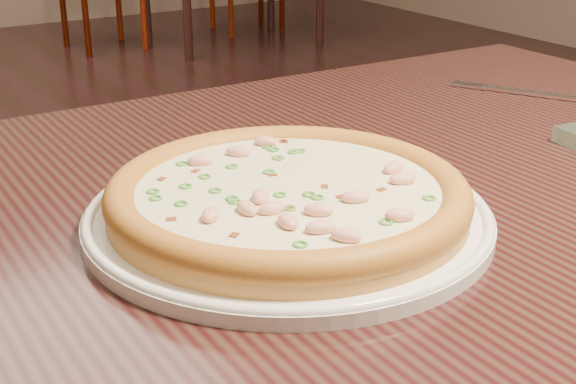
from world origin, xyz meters
TOP-DOWN VIEW (x-y plane):
  - hero_table at (-0.10, -0.65)m, footprint 1.20×0.80m
  - plate at (-0.22, -0.70)m, footprint 0.36×0.36m
  - pizza at (-0.22, -0.70)m, footprint 0.32×0.32m
  - fork at (0.27, -0.50)m, footprint 0.10×0.16m

SIDE VIEW (x-z plane):
  - hero_table at x=-0.10m, z-range 0.28..1.03m
  - fork at x=0.27m, z-range 0.75..0.75m
  - plate at x=-0.22m, z-range 0.75..0.77m
  - pizza at x=-0.22m, z-range 0.76..0.79m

